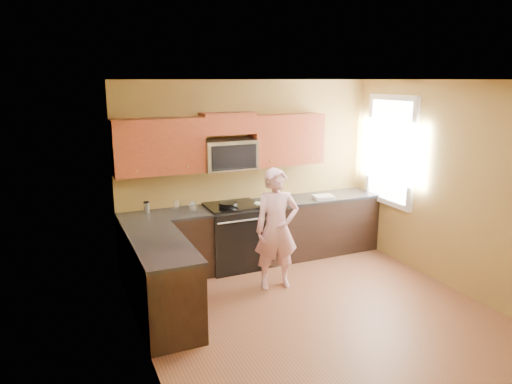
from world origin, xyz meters
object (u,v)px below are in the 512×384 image
woman (277,229)px  travel_mug (147,213)px  microwave (229,169)px  frying_pan (228,206)px  butter_tub (265,205)px  stove (233,236)px

woman → travel_mug: size_ratio=9.97×
microwave → frying_pan: size_ratio=1.66×
woman → travel_mug: (-1.48, 1.02, 0.12)m
microwave → frying_pan: bearing=-116.4°
woman → butter_tub: size_ratio=12.73×
frying_pan → butter_tub: size_ratio=3.63×
woman → microwave: bearing=117.2°
microwave → butter_tub: bearing=-27.2°
travel_mug → butter_tub: bearing=-9.5°
stove → woman: (0.28, -0.86, 0.33)m
travel_mug → stove: bearing=-7.9°
butter_tub → frying_pan: bearing=174.9°
microwave → frying_pan: 0.54m
microwave → butter_tub: size_ratio=6.03×
stove → microwave: size_ratio=1.25×
stove → travel_mug: travel_mug is taller
stove → microwave: microwave is taller
travel_mug → woman: bearing=-34.6°
butter_tub → travel_mug: 1.68m
frying_pan → travel_mug: (-1.10, 0.23, -0.03)m
microwave → woman: bearing=-73.9°
stove → frying_pan: (-0.09, -0.06, 0.47)m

